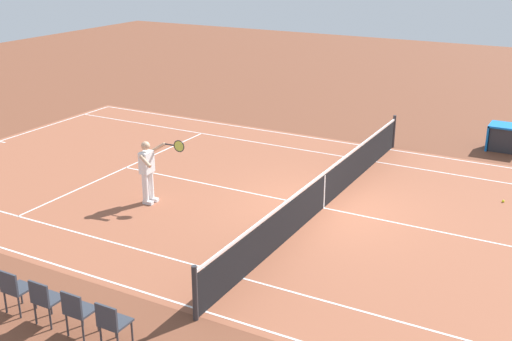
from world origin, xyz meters
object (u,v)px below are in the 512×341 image
object	(u,v)px
tennis_ball	(503,201)
equipment_cart_tarped	(507,138)
tennis_player_near	(148,169)
spectator_chair_3	(15,288)
spectator_chair_0	(112,322)
spectator_chair_2	(45,298)
tennis_net	(324,190)
spectator_chair_1	(77,310)

from	to	relation	value
tennis_ball	equipment_cart_tarped	size ratio (longest dim) A/B	0.05
tennis_player_near	spectator_chair_3	size ratio (longest dim) A/B	1.93
spectator_chair_0	spectator_chair_2	world-z (taller)	same
tennis_player_near	spectator_chair_2	xyz separation A→B (m)	(-1.87, 5.36, -0.41)
tennis_net	spectator_chair_0	xyz separation A→B (m)	(0.71, 7.17, 0.03)
tennis_ball	spectator_chair_1	size ratio (longest dim) A/B	0.08
spectator_chair_1	tennis_net	bearing A→B (deg)	-101.56
tennis_ball	spectator_chair_0	distance (m)	10.84
tennis_ball	tennis_player_near	bearing A→B (deg)	28.72
spectator_chair_1	spectator_chair_2	distance (m)	0.76
tennis_net	tennis_player_near	world-z (taller)	tennis_player_near
equipment_cart_tarped	tennis_ball	bearing A→B (deg)	97.69
tennis_net	spectator_chair_0	bearing A→B (deg)	84.33
tennis_ball	equipment_cart_tarped	distance (m)	4.69
tennis_net	spectator_chair_0	size ratio (longest dim) A/B	13.30
tennis_ball	spectator_chair_2	xyz separation A→B (m)	(6.18, 9.77, 0.49)
tennis_net	equipment_cart_tarped	bearing A→B (deg)	-114.76
spectator_chair_0	tennis_ball	bearing A→B (deg)	-115.54
spectator_chair_1	spectator_chair_2	xyz separation A→B (m)	(0.76, 0.00, 0.00)
equipment_cart_tarped	spectator_chair_3	bearing A→B (deg)	66.33
tennis_ball	spectator_chair_0	bearing A→B (deg)	64.46
tennis_player_near	spectator_chair_1	world-z (taller)	tennis_player_near
spectator_chair_0	spectator_chair_2	distance (m)	1.51
spectator_chair_0	spectator_chair_3	distance (m)	2.27
tennis_player_near	spectator_chair_2	bearing A→B (deg)	109.27
spectator_chair_2	spectator_chair_3	size ratio (longest dim) A/B	1.00
tennis_ball	spectator_chair_3	xyz separation A→B (m)	(6.93, 9.77, 0.49)
spectator_chair_1	spectator_chair_0	bearing A→B (deg)	180.00
spectator_chair_3	equipment_cart_tarped	size ratio (longest dim) A/B	0.70
tennis_player_near	spectator_chair_3	xyz separation A→B (m)	(-1.12, 5.36, -0.41)
spectator_chair_3	spectator_chair_1	bearing A→B (deg)	180.00
tennis_net	tennis_ball	distance (m)	4.75
tennis_ball	spectator_chair_3	size ratio (longest dim) A/B	0.08
tennis_net	spectator_chair_3	bearing A→B (deg)	67.46
tennis_ball	spectator_chair_1	xyz separation A→B (m)	(5.42, 9.77, 0.49)
tennis_ball	spectator_chair_2	size ratio (longest dim) A/B	0.08
spectator_chair_2	spectator_chair_3	distance (m)	0.76
spectator_chair_0	spectator_chair_1	distance (m)	0.76
spectator_chair_3	equipment_cart_tarped	bearing A→B (deg)	-113.67
spectator_chair_3	tennis_ball	bearing A→B (deg)	-125.37
spectator_chair_0	spectator_chair_3	bearing A→B (deg)	0.00
tennis_net	spectator_chair_2	size ratio (longest dim) A/B	13.30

